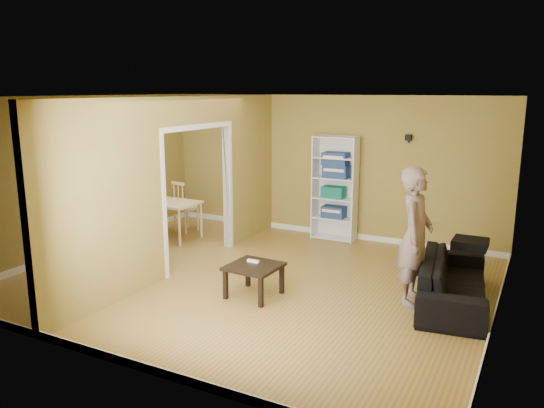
{
  "coord_description": "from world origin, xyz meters",
  "views": [
    {
      "loc": [
        3.61,
        -6.33,
        2.7
      ],
      "look_at": [
        0.2,
        0.2,
        1.1
      ],
      "focal_mm": 35.0,
      "sensor_mm": 36.0,
      "label": 1
    }
  ],
  "objects_px": {
    "person": "(416,225)",
    "coffee_table": "(254,270)",
    "dining_table": "(168,206)",
    "chair_left": "(140,210)",
    "sofa": "(454,274)",
    "bookshelf": "(336,188)",
    "chair_near": "(150,222)",
    "chair_far": "(186,206)"
  },
  "relations": [
    {
      "from": "coffee_table",
      "to": "bookshelf",
      "type": "bearing_deg",
      "value": 91.21
    },
    {
      "from": "person",
      "to": "chair_near",
      "type": "bearing_deg",
      "value": 84.34
    },
    {
      "from": "chair_left",
      "to": "sofa",
      "type": "bearing_deg",
      "value": 75.75
    },
    {
      "from": "sofa",
      "to": "chair_near",
      "type": "xyz_separation_m",
      "value": [
        -5.09,
        0.15,
        0.06
      ]
    },
    {
      "from": "sofa",
      "to": "chair_far",
      "type": "xyz_separation_m",
      "value": [
        -5.17,
        1.3,
        0.11
      ]
    },
    {
      "from": "bookshelf",
      "to": "chair_far",
      "type": "xyz_separation_m",
      "value": [
        -2.73,
        -0.87,
        -0.45
      ]
    },
    {
      "from": "dining_table",
      "to": "bookshelf",
      "type": "bearing_deg",
      "value": 27.77
    },
    {
      "from": "sofa",
      "to": "dining_table",
      "type": "relative_size",
      "value": 1.84
    },
    {
      "from": "chair_left",
      "to": "dining_table",
      "type": "bearing_deg",
      "value": 77.55
    },
    {
      "from": "chair_near",
      "to": "chair_left",
      "type": "bearing_deg",
      "value": 148.26
    },
    {
      "from": "chair_far",
      "to": "dining_table",
      "type": "bearing_deg",
      "value": 103.88
    },
    {
      "from": "bookshelf",
      "to": "chair_far",
      "type": "bearing_deg",
      "value": -162.32
    },
    {
      "from": "chair_far",
      "to": "sofa",
      "type": "bearing_deg",
      "value": 178.88
    },
    {
      "from": "person",
      "to": "chair_left",
      "type": "xyz_separation_m",
      "value": [
        -5.43,
        1.03,
        -0.6
      ]
    },
    {
      "from": "chair_left",
      "to": "person",
      "type": "bearing_deg",
      "value": 72.85
    },
    {
      "from": "sofa",
      "to": "chair_near",
      "type": "relative_size",
      "value": 2.26
    },
    {
      "from": "bookshelf",
      "to": "dining_table",
      "type": "distance_m",
      "value": 3.09
    },
    {
      "from": "sofa",
      "to": "coffee_table",
      "type": "bearing_deg",
      "value": 104.86
    },
    {
      "from": "person",
      "to": "chair_left",
      "type": "distance_m",
      "value": 5.55
    },
    {
      "from": "dining_table",
      "to": "chair_left",
      "type": "xyz_separation_m",
      "value": [
        -0.73,
        0.08,
        -0.18
      ]
    },
    {
      "from": "bookshelf",
      "to": "coffee_table",
      "type": "distance_m",
      "value": 3.21
    },
    {
      "from": "coffee_table",
      "to": "chair_left",
      "type": "xyz_separation_m",
      "value": [
        -3.52,
        1.8,
        0.07
      ]
    },
    {
      "from": "coffee_table",
      "to": "sofa",
      "type": "bearing_deg",
      "value": 22.56
    },
    {
      "from": "dining_table",
      "to": "chair_far",
      "type": "height_order",
      "value": "chair_far"
    },
    {
      "from": "chair_near",
      "to": "chair_far",
      "type": "height_order",
      "value": "chair_far"
    },
    {
      "from": "chair_left",
      "to": "chair_near",
      "type": "distance_m",
      "value": 1.04
    },
    {
      "from": "person",
      "to": "dining_table",
      "type": "distance_m",
      "value": 4.81
    },
    {
      "from": "dining_table",
      "to": "coffee_table",
      "type": "bearing_deg",
      "value": -31.69
    },
    {
      "from": "coffee_table",
      "to": "person",
      "type": "bearing_deg",
      "value": 21.96
    },
    {
      "from": "dining_table",
      "to": "chair_far",
      "type": "distance_m",
      "value": 0.58
    },
    {
      "from": "person",
      "to": "sofa",
      "type": "bearing_deg",
      "value": -66.11
    },
    {
      "from": "bookshelf",
      "to": "coffee_table",
      "type": "bearing_deg",
      "value": -88.79
    },
    {
      "from": "bookshelf",
      "to": "chair_near",
      "type": "xyz_separation_m",
      "value": [
        -2.65,
        -2.01,
        -0.49
      ]
    },
    {
      "from": "person",
      "to": "dining_table",
      "type": "bearing_deg",
      "value": 77.47
    },
    {
      "from": "chair_far",
      "to": "chair_near",
      "type": "bearing_deg",
      "value": 106.87
    },
    {
      "from": "person",
      "to": "coffee_table",
      "type": "height_order",
      "value": "person"
    },
    {
      "from": "chair_near",
      "to": "chair_far",
      "type": "relative_size",
      "value": 0.91
    },
    {
      "from": "person",
      "to": "chair_left",
      "type": "bearing_deg",
      "value": 78.19
    },
    {
      "from": "bookshelf",
      "to": "chair_near",
      "type": "bearing_deg",
      "value": -142.79
    },
    {
      "from": "sofa",
      "to": "bookshelf",
      "type": "xyz_separation_m",
      "value": [
        -2.44,
        2.17,
        0.56
      ]
    },
    {
      "from": "sofa",
      "to": "coffee_table",
      "type": "xyz_separation_m",
      "value": [
        -2.38,
        -0.99,
        -0.02
      ]
    },
    {
      "from": "dining_table",
      "to": "chair_near",
      "type": "distance_m",
      "value": 0.61
    }
  ]
}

